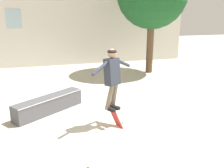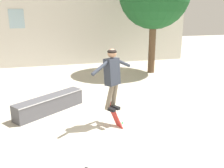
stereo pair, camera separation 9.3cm
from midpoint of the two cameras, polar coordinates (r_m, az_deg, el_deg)
The scene contains 5 objects.
ground_plane at distance 5.91m, azimuth 3.35°, elevation -11.76°, with size 40.00×40.00×0.00m, color beige.
building_backdrop at distance 13.43m, azimuth -8.65°, elevation 15.08°, with size 12.68×0.52×5.85m.
skate_ledge at distance 7.30m, azimuth -14.55°, elevation -4.56°, with size 1.99×1.58×0.47m.
skater at distance 5.91m, azimuth -0.44°, elevation 2.23°, with size 1.14×0.74×1.50m.
skateboard_flipping at distance 6.32m, azimuth 0.24°, elevation -7.25°, with size 0.31×0.60×0.76m.
Camera 1 is at (-1.79, -4.88, 2.81)m, focal length 40.00 mm.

